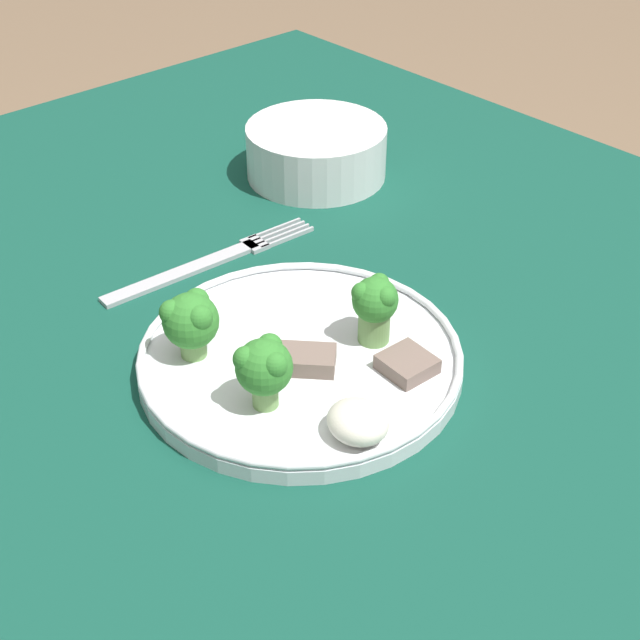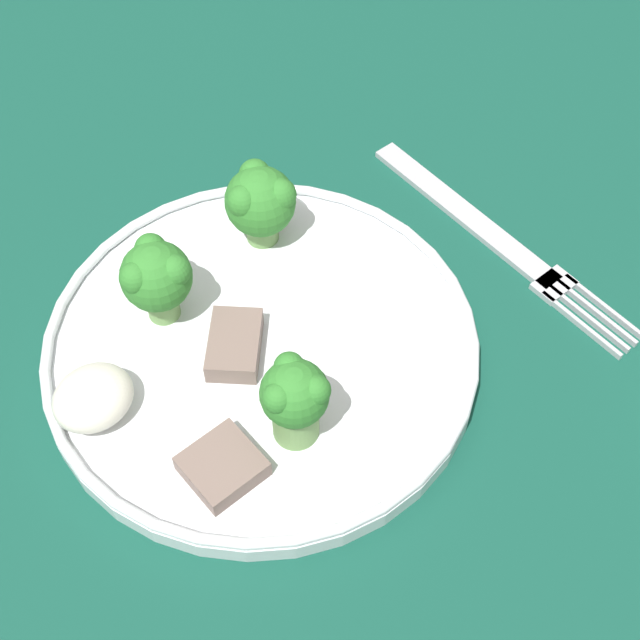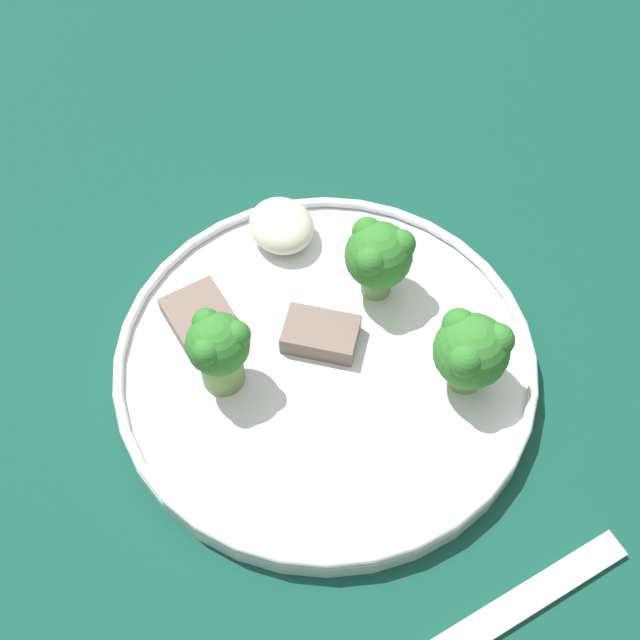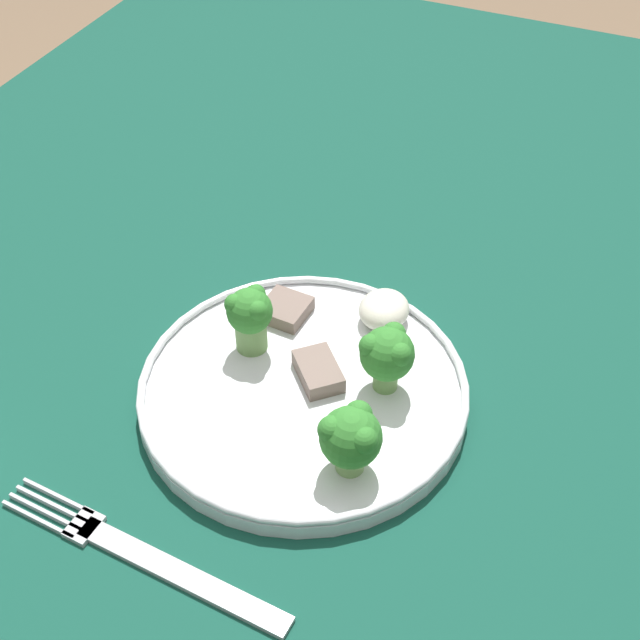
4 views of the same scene
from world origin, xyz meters
name	(u,v)px [view 1 (image 1 of 4)]	position (x,y,z in m)	size (l,w,h in m)	color
table	(366,484)	(0.00, 0.00, 0.65)	(1.28, 0.97, 0.74)	#114738
dinner_plate	(300,358)	(-0.05, -0.02, 0.75)	(0.24, 0.24, 0.02)	white
fork	(210,262)	(-0.22, 0.02, 0.75)	(0.03, 0.21, 0.00)	#B2B2B7
cream_bowl	(316,153)	(-0.28, 0.20, 0.77)	(0.14, 0.14, 0.05)	white
broccoli_floret_near_rim_left	(264,367)	(-0.03, -0.07, 0.79)	(0.04, 0.04, 0.05)	#709E56
broccoli_floret_center_left	(375,304)	(-0.03, 0.03, 0.79)	(0.04, 0.03, 0.05)	#709E56
broccoli_floret_back_left	(191,320)	(-0.11, -0.08, 0.79)	(0.04, 0.04, 0.05)	#709E56
meat_slice_front_slice	(306,360)	(-0.04, -0.02, 0.76)	(0.05, 0.05, 0.01)	#756056
meat_slice_middle_slice	(407,364)	(0.01, 0.03, 0.76)	(0.04, 0.04, 0.01)	#756056
sauce_dollop	(358,422)	(0.04, -0.05, 0.77)	(0.04, 0.04, 0.02)	silver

